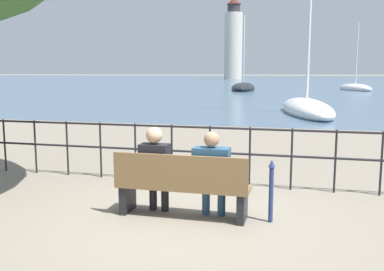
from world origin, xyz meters
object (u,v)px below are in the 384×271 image
Objects in this scene: sailboat_0 at (243,88)px; harbor_lighthouse at (233,42)px; park_bench at (182,187)px; seated_person_right at (212,171)px; sailboat_1 at (306,108)px; sailboat_5 at (355,88)px; closed_umbrella at (271,187)px; seated_person_left at (155,166)px.

harbor_lighthouse is (-15.04, 86.65, 11.28)m from sailboat_0.
park_bench is 0.07× the size of harbor_lighthouse.
park_bench is 0.47m from seated_person_right.
sailboat_1 reaches higher than sailboat_5.
closed_umbrella is at bearing -119.70° from sailboat_5.
closed_umbrella is 15.96m from sailboat_1.
closed_umbrella is at bearing -102.72° from sailboat_1.
park_bench is 0.48m from seated_person_left.
seated_person_left is 0.14× the size of sailboat_0.
seated_person_right is (0.81, -0.00, -0.02)m from seated_person_left.
park_bench is 16.16m from sailboat_1.
closed_umbrella is at bearing -80.70° from harbor_lighthouse.
sailboat_0 is (-5.39, 42.98, -0.38)m from seated_person_right.
sailboat_0 is 0.73× the size of sailboat_1.
seated_person_right is 0.82m from closed_umbrella.
sailboat_1 is (2.15, 15.99, -0.40)m from seated_person_left.
sailboat_1 is 0.48× the size of harbor_lighthouse.
seated_person_left is at bearing 169.11° from park_bench.
sailboat_5 is 88.65m from harbor_lighthouse.
park_bench is at bearing -10.89° from seated_person_left.
park_bench is 0.24× the size of sailboat_5.
seated_person_right is at bearing -120.66° from sailboat_5.
sailboat_1 is (1.75, 16.07, -0.15)m from park_bench.
closed_umbrella is at bearing -86.19° from sailboat_0.
seated_person_right is 0.10× the size of sailboat_1.
seated_person_right is 46.55m from sailboat_5.
park_bench is 1.54× the size of seated_person_right.
sailboat_0 reaches higher than seated_person_left.
harbor_lighthouse reaches higher than sailboat_5.
seated_person_left is 131.55m from harbor_lighthouse.
seated_person_right is at bearing 10.74° from park_bench.
seated_person_right is 1.41× the size of closed_umbrella.
sailboat_5 is (7.26, 46.12, -0.17)m from park_bench.
sailboat_5 reaches higher than closed_umbrella.
seated_person_right reaches higher than park_bench.
sailboat_5 is at bearing 80.55° from seated_person_left.
harbor_lighthouse is at bearing 95.45° from sailboat_0.
closed_umbrella is 131.78m from harbor_lighthouse.
seated_person_left is 43.22m from sailboat_0.
harbor_lighthouse is at bearing 98.61° from seated_person_left.
harbor_lighthouse is at bearing 98.96° from seated_person_right.
sailboat_5 is 0.31× the size of harbor_lighthouse.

